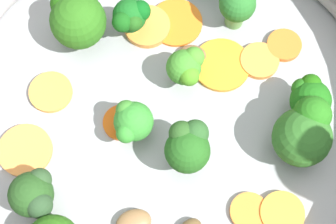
% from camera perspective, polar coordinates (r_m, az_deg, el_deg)
% --- Properties ---
extents(ground_plane, '(4.00, 4.00, 0.00)m').
position_cam_1_polar(ground_plane, '(0.47, 0.00, -1.32)').
color(ground_plane, silver).
extents(skillet, '(0.35, 0.35, 0.02)m').
position_cam_1_polar(skillet, '(0.46, 0.00, -0.99)').
color(skillet, '#939699').
rests_on(skillet, ground_plane).
extents(skillet_rim_wall, '(0.37, 0.37, 0.05)m').
position_cam_1_polar(skillet_rim_wall, '(0.43, 0.00, 0.51)').
color(skillet_rim_wall, '#9B9294').
rests_on(skillet_rim_wall, skillet).
extents(carrot_slice_0, '(0.04, 0.04, 0.00)m').
position_cam_1_polar(carrot_slice_0, '(0.44, 8.25, -9.99)').
color(carrot_slice_0, orange).
rests_on(carrot_slice_0, skillet).
extents(carrot_slice_1, '(0.07, 0.07, 0.00)m').
position_cam_1_polar(carrot_slice_1, '(0.47, 5.47, 4.78)').
color(carrot_slice_1, orange).
rests_on(carrot_slice_1, skillet).
extents(carrot_slice_2, '(0.05, 0.05, 0.01)m').
position_cam_1_polar(carrot_slice_2, '(0.44, 11.51, -10.05)').
color(carrot_slice_2, orange).
rests_on(carrot_slice_2, skillet).
extents(carrot_slice_3, '(0.06, 0.06, 0.00)m').
position_cam_1_polar(carrot_slice_3, '(0.46, -14.30, -3.79)').
color(carrot_slice_3, '#F38E40').
rests_on(carrot_slice_3, skillet).
extents(carrot_slice_4, '(0.05, 0.05, 0.00)m').
position_cam_1_polar(carrot_slice_4, '(0.47, -11.82, 2.00)').
color(carrot_slice_4, '#ED9A3D').
rests_on(carrot_slice_4, skillet).
extents(carrot_slice_5, '(0.06, 0.06, 0.00)m').
position_cam_1_polar(carrot_slice_5, '(0.49, 0.81, 9.08)').
color(carrot_slice_5, orange).
rests_on(carrot_slice_5, skillet).
extents(carrot_slice_6, '(0.05, 0.05, 0.01)m').
position_cam_1_polar(carrot_slice_6, '(0.48, 9.28, 5.16)').
color(carrot_slice_6, orange).
rests_on(carrot_slice_6, skillet).
extents(carrot_slice_9, '(0.04, 0.04, 0.01)m').
position_cam_1_polar(carrot_slice_9, '(0.49, 11.70, 6.66)').
color(carrot_slice_9, orange).
rests_on(carrot_slice_9, skillet).
extents(carrot_slice_10, '(0.03, 0.03, 0.00)m').
position_cam_1_polar(carrot_slice_10, '(0.45, -4.76, -1.07)').
color(carrot_slice_10, '#E55D11').
rests_on(carrot_slice_10, skillet).
extents(carrot_slice_11, '(0.05, 0.05, 0.01)m').
position_cam_1_polar(carrot_slice_11, '(0.49, -2.12, 8.68)').
color(carrot_slice_11, orange).
rests_on(carrot_slice_11, skillet).
extents(broccoli_floret_0, '(0.03, 0.03, 0.04)m').
position_cam_1_polar(broccoli_floret_0, '(0.44, 1.83, 4.57)').
color(broccoli_floret_0, '#7FB665').
rests_on(broccoli_floret_0, skillet).
extents(broccoli_floret_1, '(0.04, 0.03, 0.04)m').
position_cam_1_polar(broccoli_floret_1, '(0.42, -13.51, -8.17)').
color(broccoli_floret_1, '#5D8943').
rests_on(broccoli_floret_1, skillet).
extents(broccoli_floret_2, '(0.04, 0.04, 0.05)m').
position_cam_1_polar(broccoli_floret_2, '(0.41, 2.21, -3.44)').
color(broccoli_floret_2, '#608551').
rests_on(broccoli_floret_2, skillet).
extents(broccoli_floret_3, '(0.05, 0.05, 0.05)m').
position_cam_1_polar(broccoli_floret_3, '(0.43, 13.74, -1.80)').
color(broccoli_floret_3, '#638456').
rests_on(broccoli_floret_3, skillet).
extents(broccoli_floret_4, '(0.04, 0.03, 0.04)m').
position_cam_1_polar(broccoli_floret_4, '(0.45, 14.25, 1.21)').
color(broccoli_floret_4, '#7AA65A').
rests_on(broccoli_floret_4, skillet).
extents(broccoli_floret_5, '(0.03, 0.03, 0.04)m').
position_cam_1_polar(broccoli_floret_5, '(0.46, -3.93, 9.59)').
color(broccoli_floret_5, '#80A662').
rests_on(broccoli_floret_5, skillet).
extents(broccoli_floret_6, '(0.03, 0.03, 0.04)m').
position_cam_1_polar(broccoli_floret_6, '(0.43, -3.65, -1.04)').
color(broccoli_floret_6, '#81B05B').
rests_on(broccoli_floret_6, skillet).
extents(broccoli_floret_8, '(0.05, 0.05, 0.05)m').
position_cam_1_polar(broccoli_floret_8, '(0.46, -9.20, 9.48)').
color(broccoli_floret_8, '#8DB66A').
rests_on(broccoli_floret_8, skillet).
extents(broccoli_floret_9, '(0.03, 0.03, 0.04)m').
position_cam_1_polar(broccoli_floret_9, '(0.47, 7.13, 10.94)').
color(broccoli_floret_9, '#5C8D45').
rests_on(broccoli_floret_9, skillet).
extents(mushroom_piece_0, '(0.02, 0.03, 0.01)m').
position_cam_1_polar(mushroom_piece_0, '(0.43, -3.53, -11.18)').
color(mushroom_piece_0, olive).
rests_on(mushroom_piece_0, skillet).
extents(mushroom_piece_1, '(0.03, 0.03, 0.01)m').
position_cam_1_polar(mushroom_piece_1, '(0.47, 2.50, 5.86)').
color(mushroom_piece_1, brown).
rests_on(mushroom_piece_1, skillet).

